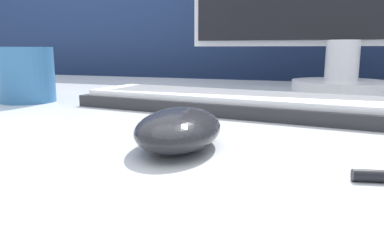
% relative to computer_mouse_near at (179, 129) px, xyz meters
% --- Properties ---
extents(partition_panel, '(5.00, 0.03, 1.16)m').
position_rel_computer_mouse_near_xyz_m(partition_panel, '(-0.05, 0.85, -0.14)').
color(partition_panel, navy).
rests_on(partition_panel, ground_plane).
extents(computer_mouse_near, '(0.08, 0.12, 0.03)m').
position_rel_computer_mouse_near_xyz_m(computer_mouse_near, '(0.00, 0.00, 0.00)').
color(computer_mouse_near, '#232328').
rests_on(computer_mouse_near, desk).
extents(keyboard, '(0.44, 0.17, 0.02)m').
position_rel_computer_mouse_near_xyz_m(keyboard, '(-0.00, 0.20, -0.01)').
color(keyboard, '#28282D').
rests_on(keyboard, desk).
extents(mug, '(0.08, 0.08, 0.09)m').
position_rel_computer_mouse_near_xyz_m(mug, '(-0.33, 0.18, 0.03)').
color(mug, teal).
rests_on(mug, desk).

